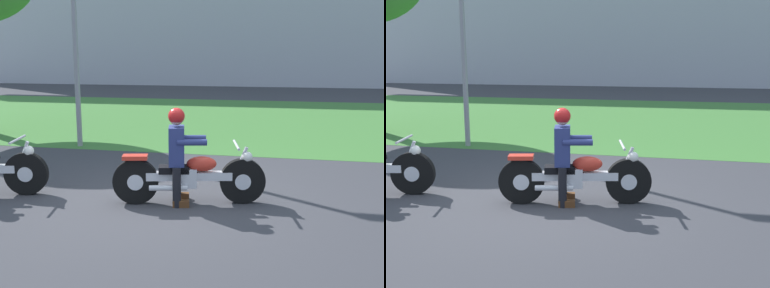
% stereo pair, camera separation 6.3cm
% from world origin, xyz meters
% --- Properties ---
extents(ground, '(120.00, 120.00, 0.00)m').
position_xyz_m(ground, '(0.00, 0.00, 0.00)').
color(ground, '#38383D').
extents(grass_verge, '(60.00, 12.00, 0.01)m').
position_xyz_m(grass_verge, '(0.00, 9.36, 0.00)').
color(grass_verge, '#3D7533').
rests_on(grass_verge, ground).
extents(motorcycle_lead, '(2.20, 0.79, 0.89)m').
position_xyz_m(motorcycle_lead, '(0.45, 0.06, 0.40)').
color(motorcycle_lead, black).
rests_on(motorcycle_lead, ground).
extents(rider_lead, '(0.62, 0.54, 1.41)m').
position_xyz_m(rider_lead, '(0.29, 0.03, 0.83)').
color(rider_lead, black).
rests_on(rider_lead, ground).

